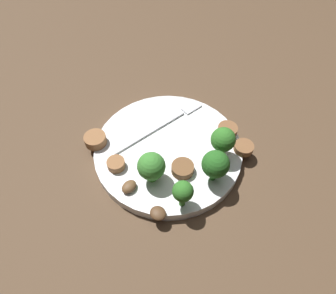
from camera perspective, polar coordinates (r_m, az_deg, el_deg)
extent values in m
plane|color=#4C3826|center=(0.51, 0.00, -1.22)|extent=(1.40, 1.40, 0.00)
cylinder|color=white|center=(0.50, 0.00, -0.62)|extent=(0.24, 0.24, 0.02)
cube|color=silver|center=(0.52, -3.07, 3.05)|extent=(0.14, 0.02, 0.00)
cube|color=silver|center=(0.55, 4.47, 7.44)|extent=(0.04, 0.02, 0.00)
cylinder|color=#408630|center=(0.45, -3.03, -5.27)|extent=(0.01, 0.01, 0.02)
sphere|color=#387A2D|center=(0.43, -3.16, -3.64)|extent=(0.04, 0.04, 0.04)
cylinder|color=#347525|center=(0.48, 9.95, -0.49)|extent=(0.01, 0.01, 0.03)
sphere|color=#2D6B23|center=(0.46, 10.39, 1.39)|extent=(0.04, 0.04, 0.04)
cylinder|color=#296420|center=(0.46, 8.59, -4.97)|extent=(0.01, 0.01, 0.03)
sphere|color=#235B1E|center=(0.43, 8.98, -3.22)|extent=(0.04, 0.04, 0.04)
cylinder|color=#347525|center=(0.43, 2.72, -9.79)|extent=(0.01, 0.01, 0.03)
sphere|color=#2D6B23|center=(0.41, 2.84, -8.35)|extent=(0.03, 0.03, 0.03)
cylinder|color=brown|center=(0.47, -9.79, -3.19)|extent=(0.04, 0.04, 0.01)
cylinder|color=brown|center=(0.51, -13.56, 1.37)|extent=(0.05, 0.05, 0.02)
cylinder|color=brown|center=(0.50, 14.11, -0.09)|extent=(0.04, 0.04, 0.01)
cylinder|color=brown|center=(0.52, 11.17, 3.17)|extent=(0.04, 0.04, 0.01)
cylinder|color=brown|center=(0.46, 2.78, -4.09)|extent=(0.05, 0.05, 0.01)
ellipsoid|color=brown|center=(0.45, -7.36, -7.44)|extent=(0.03, 0.02, 0.01)
ellipsoid|color=#4C331E|center=(0.43, -1.90, -12.40)|extent=(0.02, 0.03, 0.01)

